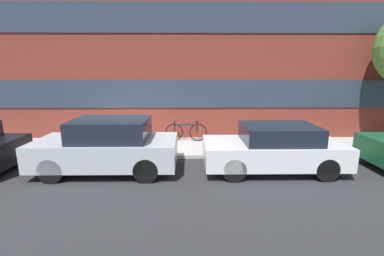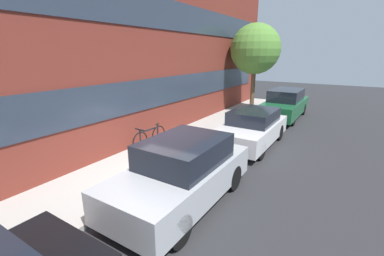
# 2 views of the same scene
# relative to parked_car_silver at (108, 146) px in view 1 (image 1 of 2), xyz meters

# --- Properties ---
(ground_plane) EXTENTS (56.00, 56.00, 0.00)m
(ground_plane) POSITION_rel_parked_car_silver_xyz_m (0.28, 1.05, -0.74)
(ground_plane) COLOR #2B2B2D
(sidewalk_strip) EXTENTS (28.00, 2.34, 0.11)m
(sidewalk_strip) POSITION_rel_parked_car_silver_xyz_m (0.28, 2.22, -0.69)
(sidewalk_strip) COLOR #B2AFA8
(sidewalk_strip) RESTS_ON ground_plane
(rowhouse_facade) EXTENTS (28.00, 1.02, 8.65)m
(rowhouse_facade) POSITION_rel_parked_car_silver_xyz_m (0.28, 3.84, 3.60)
(rowhouse_facade) COLOR maroon
(rowhouse_facade) RESTS_ON ground_plane
(parked_car_silver) EXTENTS (3.86, 1.72, 1.50)m
(parked_car_silver) POSITION_rel_parked_car_silver_xyz_m (0.00, 0.00, 0.00)
(parked_car_silver) COLOR #B2B5BA
(parked_car_silver) RESTS_ON ground_plane
(parked_car_white) EXTENTS (3.83, 1.66, 1.33)m
(parked_car_white) POSITION_rel_parked_car_silver_xyz_m (4.63, -0.00, -0.08)
(parked_car_white) COLOR silver
(parked_car_white) RESTS_ON ground_plane
(bicycle) EXTENTS (1.62, 0.44, 0.79)m
(bicycle) POSITION_rel_parked_car_silver_xyz_m (2.13, 2.87, -0.24)
(bicycle) COLOR black
(bicycle) RESTS_ON sidewalk_strip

